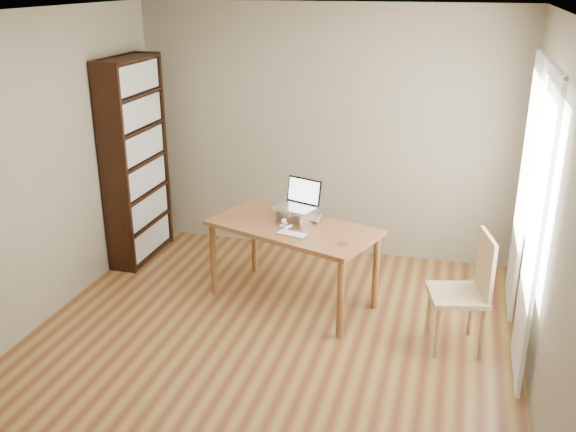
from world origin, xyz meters
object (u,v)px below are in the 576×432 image
(bookshelf, at_px, (135,161))
(chair, at_px, (468,289))
(laptop, at_px, (297,200))
(desk, at_px, (293,235))
(cat, at_px, (299,215))
(keyboard, at_px, (292,234))

(bookshelf, xyz_separation_m, chair, (3.36, -0.98, -0.52))
(laptop, xyz_separation_m, chair, (1.53, -0.54, -0.41))
(desk, bearing_deg, laptop, 109.34)
(desk, bearing_deg, chair, 4.65)
(desk, xyz_separation_m, cat, (0.03, 0.11, 0.16))
(bookshelf, xyz_separation_m, desk, (1.83, -0.58, -0.39))
(keyboard, height_order, chair, chair)
(cat, height_order, chair, chair)
(bookshelf, bearing_deg, chair, -16.25)
(desk, xyz_separation_m, laptop, (-0.00, 0.14, 0.28))
(bookshelf, bearing_deg, desk, -17.54)
(bookshelf, height_order, chair, bookshelf)
(laptop, relative_size, keyboard, 1.43)
(bookshelf, distance_m, keyboard, 2.06)
(laptop, xyz_separation_m, keyboard, (0.05, -0.36, -0.18))
(bookshelf, relative_size, keyboard, 7.38)
(bookshelf, bearing_deg, keyboard, -23.02)
(desk, relative_size, keyboard, 5.79)
(bookshelf, bearing_deg, laptop, -13.43)
(bookshelf, bearing_deg, cat, -14.15)
(laptop, height_order, chair, laptop)
(desk, bearing_deg, cat, 96.42)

